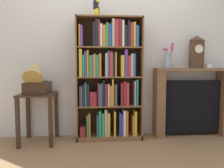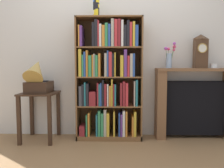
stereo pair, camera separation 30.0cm
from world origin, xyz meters
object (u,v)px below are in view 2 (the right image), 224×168
bookshelf (109,80)px  mantel_clock (201,51)px  side_table_left (40,105)px  flower_vase (169,58)px  gramophone (37,77)px  cup_stack (96,6)px  teacup_with_saucer (213,66)px  fireplace_mantel (194,104)px

bookshelf → mantel_clock: bearing=1.5°
side_table_left → flower_vase: flower_vase is taller
side_table_left → flower_vase: 1.85m
flower_vase → gramophone: bearing=-174.3°
mantel_clock → flower_vase: size_ratio=1.30×
cup_stack → side_table_left: cup_stack is taller
cup_stack → teacup_with_saucer: 1.75m
teacup_with_saucer → cup_stack: bearing=-178.5°
side_table_left → mantel_clock: (2.14, 0.11, 0.72)m
side_table_left → teacup_with_saucer: teacup_with_saucer is taller
fireplace_mantel → mantel_clock: 0.71m
gramophone → cup_stack: bearing=10.0°
gramophone → mantel_clock: 2.18m
fireplace_mantel → teacup_with_saucer: teacup_with_saucer is taller
cup_stack → flower_vase: (0.98, 0.04, -0.67)m
teacup_with_saucer → flower_vase: bearing=-179.9°
mantel_clock → flower_vase: mantel_clock is taller
teacup_with_saucer → fireplace_mantel: bearing=174.9°
fireplace_mantel → side_table_left: bearing=-176.3°
bookshelf → cup_stack: bearing=-177.5°
mantel_clock → gramophone: bearing=-175.4°
side_table_left → teacup_with_saucer: bearing=2.8°
side_table_left → mantel_clock: bearing=3.0°
teacup_with_saucer → gramophone: bearing=-175.7°
side_table_left → mantel_clock: mantel_clock is taller
fireplace_mantel → bookshelf: bearing=-177.4°
fireplace_mantel → flower_vase: flower_vase is taller
bookshelf → side_table_left: size_ratio=2.54×
mantel_clock → flower_vase: 0.42m
bookshelf → cup_stack: (-0.17, -0.01, 0.97)m
bookshelf → teacup_with_saucer: size_ratio=11.57×
side_table_left → gramophone: gramophone is taller
gramophone → teacup_with_saucer: 2.33m
bookshelf → teacup_with_saucer: 1.41m
flower_vase → fireplace_mantel: bearing=3.4°
cup_stack → mantel_clock: 1.51m
side_table_left → bookshelf: bearing=5.1°
fireplace_mantel → mantel_clock: size_ratio=2.36×
side_table_left → teacup_with_saucer: (2.32, 0.12, 0.52)m
bookshelf → mantel_clock: 1.28m
side_table_left → gramophone: (0.00, -0.06, 0.37)m
teacup_with_saucer → bookshelf: bearing=-178.7°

